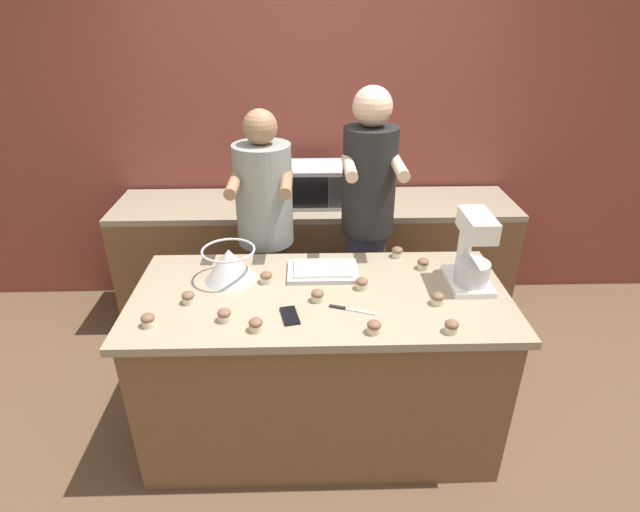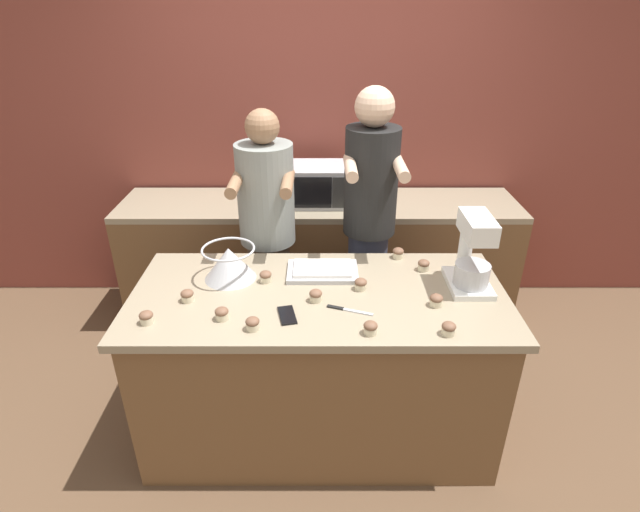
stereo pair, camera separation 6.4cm
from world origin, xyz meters
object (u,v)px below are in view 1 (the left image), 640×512
(knife, at_px, (349,309))
(cupcake_9, at_px, (374,327))
(mixing_bowl, at_px, (229,263))
(cupcake_7, at_px, (423,264))
(cell_phone, at_px, (290,316))
(cupcake_2, at_px, (362,283))
(cupcake_1, at_px, (148,320))
(baking_tray, at_px, (323,271))
(cupcake_4, at_px, (188,297))
(microwave_oven, at_px, (310,184))
(cupcake_10, at_px, (451,326))
(cupcake_5, at_px, (438,298))
(cupcake_6, at_px, (318,295))
(person_left, at_px, (266,241))
(cupcake_0, at_px, (256,325))
(person_right, at_px, (367,228))
(cupcake_3, at_px, (224,315))
(cupcake_11, at_px, (397,252))
(stand_mixer, at_px, (472,254))
(cupcake_8, at_px, (266,277))

(knife, xyz_separation_m, cupcake_9, (0.09, -0.18, 0.03))
(mixing_bowl, bearing_deg, cupcake_7, 4.64)
(cell_phone, height_order, cupcake_2, cupcake_2)
(cupcake_1, bearing_deg, baking_tray, 29.60)
(mixing_bowl, xyz_separation_m, cupcake_4, (-0.17, -0.22, -0.06))
(cupcake_7, xyz_separation_m, cupcake_9, (-0.33, -0.56, 0.00))
(microwave_oven, distance_m, cupcake_10, 1.66)
(cupcake_1, height_order, cupcake_5, same)
(cupcake_5, xyz_separation_m, cupcake_6, (-0.56, 0.04, 0.00))
(person_left, relative_size, cupcake_0, 26.90)
(mixing_bowl, relative_size, cupcake_4, 4.41)
(person_left, relative_size, cupcake_7, 26.90)
(person_right, xyz_separation_m, cupcake_4, (-0.92, -0.71, -0.03))
(knife, xyz_separation_m, cupcake_3, (-0.56, -0.07, 0.03))
(person_right, height_order, cupcake_5, person_right)
(cell_phone, xyz_separation_m, cupcake_10, (0.70, -0.14, 0.02))
(baking_tray, xyz_separation_m, cupcake_11, (0.42, 0.18, 0.01))
(stand_mixer, relative_size, cupcake_0, 6.20)
(microwave_oven, xyz_separation_m, cupcake_0, (-0.25, -1.51, -0.11))
(microwave_oven, relative_size, cupcake_8, 7.81)
(baking_tray, distance_m, cupcake_9, 0.56)
(cupcake_1, relative_size, cupcake_6, 1.00)
(cupcake_6, xyz_separation_m, cupcake_9, (0.24, -0.26, 0.00))
(cupcake_8, height_order, cupcake_10, same)
(person_right, relative_size, baking_tray, 4.83)
(mixing_bowl, distance_m, cupcake_0, 0.48)
(cell_phone, height_order, cupcake_3, cupcake_3)
(cupcake_7, bearing_deg, person_left, 154.74)
(person_right, bearing_deg, cupcake_7, -57.88)
(baking_tray, xyz_separation_m, cupcake_6, (-0.03, -0.26, 0.01))
(stand_mixer, distance_m, microwave_oven, 1.38)
(mixing_bowl, bearing_deg, stand_mixer, -3.89)
(cupcake_1, bearing_deg, person_left, 63.00)
(cupcake_3, bearing_deg, cupcake_2, 21.99)
(baking_tray, relative_size, cupcake_6, 5.96)
(baking_tray, distance_m, cupcake_8, 0.30)
(mixing_bowl, relative_size, cupcake_3, 4.41)
(microwave_oven, bearing_deg, cupcake_7, -58.99)
(person_right, xyz_separation_m, cupcake_2, (-0.09, -0.60, -0.03))
(cupcake_4, relative_size, cupcake_11, 1.00)
(cupcake_3, distance_m, cupcake_11, 1.05)
(cell_phone, height_order, cupcake_8, cupcake_8)
(cell_phone, xyz_separation_m, cupcake_0, (-0.14, -0.10, 0.02))
(stand_mixer, height_order, baking_tray, stand_mixer)
(microwave_oven, relative_size, cupcake_3, 7.81)
(cupcake_2, distance_m, cupcake_4, 0.83)
(cupcake_2, relative_size, cupcake_4, 1.00)
(cupcake_4, height_order, cupcake_10, same)
(person_left, xyz_separation_m, cupcake_11, (0.74, -0.26, 0.05))
(cupcake_2, height_order, cupcake_6, same)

